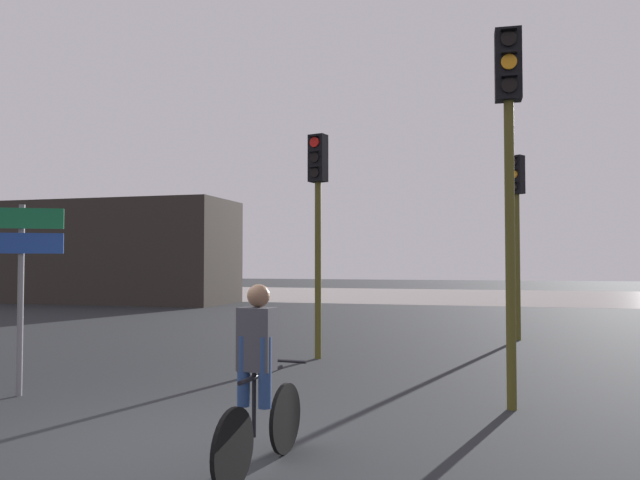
% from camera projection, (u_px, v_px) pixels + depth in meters
% --- Properties ---
extents(ground_plane, '(120.00, 120.00, 0.00)m').
position_uv_depth(ground_plane, '(136.00, 447.00, 6.10)').
color(ground_plane, black).
extents(water_strip, '(80.00, 16.00, 0.01)m').
position_uv_depth(water_strip, '(427.00, 295.00, 34.29)').
color(water_strip, '#9E937F').
rests_on(water_strip, ground).
extents(distant_building, '(11.16, 4.00, 4.54)m').
position_uv_depth(distant_building, '(111.00, 252.00, 28.23)').
color(distant_building, '#2D2823').
rests_on(distant_building, ground).
extents(traffic_light_center, '(0.37, 0.39, 4.24)m').
position_uv_depth(traffic_light_center, '(318.00, 202.00, 11.80)').
color(traffic_light_center, '#4C4719').
rests_on(traffic_light_center, ground).
extents(traffic_light_far_right, '(0.40, 0.42, 4.32)m').
position_uv_depth(traffic_light_far_right, '(517.00, 211.00, 14.59)').
color(traffic_light_far_right, '#4C4719').
rests_on(traffic_light_far_right, ground).
extents(traffic_light_near_right, '(0.33, 0.35, 4.73)m').
position_uv_depth(traffic_light_near_right, '(509.00, 145.00, 7.76)').
color(traffic_light_near_right, '#4C4719').
rests_on(traffic_light_near_right, ground).
extents(direction_sign_post, '(0.99, 0.54, 2.60)m').
position_uv_depth(direction_sign_post, '(21.00, 263.00, 8.47)').
color(direction_sign_post, slate).
rests_on(direction_sign_post, ground).
extents(cyclist, '(0.46, 1.71, 1.62)m').
position_uv_depth(cyclist, '(259.00, 377.00, 5.37)').
color(cyclist, black).
rests_on(cyclist, ground).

